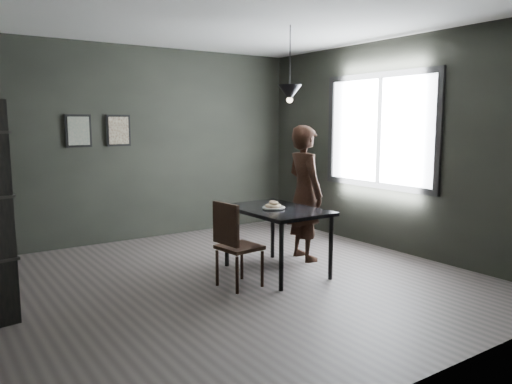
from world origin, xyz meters
TOP-DOWN VIEW (x-y plane):
  - ground at (0.00, 0.00)m, footprint 5.00×5.00m
  - back_wall at (0.00, 2.50)m, footprint 5.00×0.10m
  - ceiling at (0.00, 0.00)m, footprint 5.00×5.00m
  - window_assembly at (2.47, 0.20)m, footprint 0.04×1.96m
  - cafe_table at (0.60, 0.00)m, footprint 0.80×1.20m
  - white_plate at (0.55, -0.01)m, footprint 0.23×0.23m
  - donut_pile at (0.55, -0.01)m, footprint 0.18×0.19m
  - woman at (1.24, 0.27)m, footprint 0.48×0.66m
  - wood_chair at (-0.09, -0.18)m, footprint 0.44×0.44m
  - pendant_lamp at (0.85, 0.10)m, footprint 0.28×0.28m
  - framed_print_left at (-0.90, 2.47)m, footprint 0.34×0.04m
  - framed_print_right at (-0.35, 2.47)m, footprint 0.34×0.04m

SIDE VIEW (x-z plane):
  - ground at x=0.00m, z-range 0.00..0.00m
  - wood_chair at x=-0.09m, z-range 0.06..0.97m
  - cafe_table at x=0.60m, z-range 0.30..1.05m
  - white_plate at x=0.55m, z-range 0.75..0.76m
  - donut_pile at x=0.55m, z-range 0.75..0.83m
  - woman at x=1.24m, z-range 0.00..1.68m
  - back_wall at x=0.00m, z-range 0.00..2.80m
  - window_assembly at x=2.47m, z-range 0.82..2.38m
  - framed_print_left at x=-0.90m, z-range 1.38..1.82m
  - framed_print_right at x=-0.35m, z-range 1.38..1.82m
  - pendant_lamp at x=0.85m, z-range 1.62..2.48m
  - ceiling at x=0.00m, z-range 2.79..2.81m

